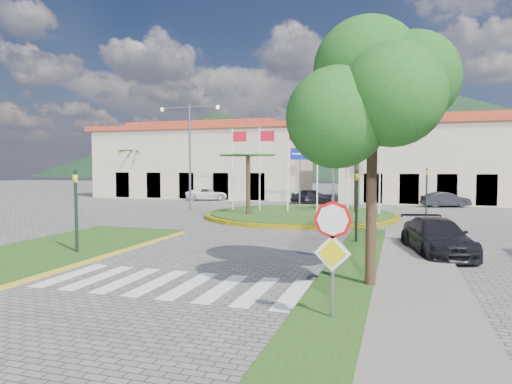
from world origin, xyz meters
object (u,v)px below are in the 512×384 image
(stop_sign, at_px, (333,242))
(deciduous_tree, at_px, (373,97))
(car_dark_b, at_px, (446,200))
(white_van, at_px, (208,194))
(car_dark_a, at_px, (312,196))
(roundabout_island, at_px, (301,214))
(car_side_right, at_px, (437,237))

(stop_sign, height_order, deciduous_tree, deciduous_tree)
(stop_sign, distance_m, car_dark_b, 30.96)
(white_van, height_order, car_dark_a, car_dark_a)
(roundabout_island, bearing_deg, stop_sign, -76.27)
(car_dark_b, bearing_deg, roundabout_island, 116.61)
(deciduous_tree, height_order, car_dark_b, deciduous_tree)
(deciduous_tree, distance_m, car_dark_a, 28.78)
(roundabout_island, height_order, deciduous_tree, deciduous_tree)
(roundabout_island, distance_m, white_van, 16.52)
(roundabout_island, height_order, car_dark_b, roundabout_island)
(car_dark_a, bearing_deg, stop_sign, -174.53)
(stop_sign, height_order, car_dark_b, stop_sign)
(roundabout_island, bearing_deg, white_van, 135.27)
(deciduous_tree, bearing_deg, car_dark_a, 103.61)
(stop_sign, xyz_separation_m, car_dark_b, (4.93, 30.55, -1.17))
(roundabout_island, distance_m, car_dark_a, 10.70)
(car_side_right, bearing_deg, car_dark_a, 98.63)
(roundabout_island, height_order, stop_sign, roundabout_island)
(deciduous_tree, bearing_deg, stop_sign, -101.18)
(white_van, relative_size, car_dark_b, 1.15)
(roundabout_island, distance_m, car_dark_b, 14.39)
(deciduous_tree, relative_size, white_van, 1.57)
(white_van, bearing_deg, car_dark_b, -115.72)
(roundabout_island, bearing_deg, car_side_right, -55.60)
(white_van, distance_m, car_dark_b, 21.58)
(white_van, height_order, car_side_right, car_side_right)
(stop_sign, relative_size, white_van, 0.61)
(stop_sign, bearing_deg, roundabout_island, 103.73)
(stop_sign, xyz_separation_m, deciduous_tree, (0.60, 3.04, 3.38))
(roundabout_island, height_order, car_side_right, roundabout_island)
(roundabout_island, distance_m, deciduous_tree, 18.55)
(car_side_right, bearing_deg, roundabout_island, 111.00)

